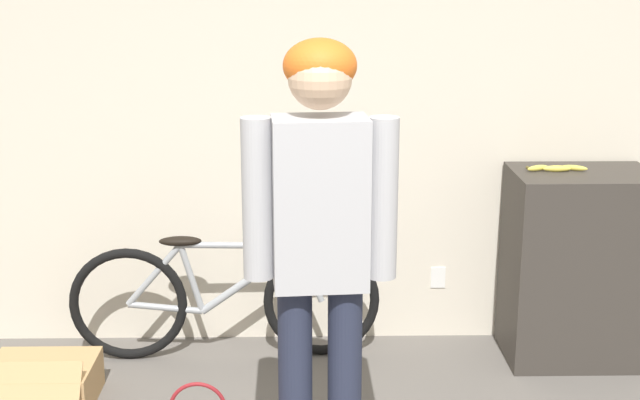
% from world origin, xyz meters
% --- Properties ---
extents(wall_back, '(8.00, 0.07, 2.60)m').
position_xyz_m(wall_back, '(0.00, 2.65, 1.30)').
color(wall_back, beige).
rests_on(wall_back, ground_plane).
extents(side_shelf, '(0.72, 0.50, 1.01)m').
position_xyz_m(side_shelf, '(1.24, 2.35, 0.51)').
color(side_shelf, '#38332D').
rests_on(side_shelf, ground_plane).
extents(person, '(0.58, 0.26, 1.79)m').
position_xyz_m(person, '(-0.13, 1.16, 1.10)').
color(person, '#23283D').
rests_on(person, ground_plane).
extents(bicycle, '(1.63, 0.46, 0.69)m').
position_xyz_m(bicycle, '(-0.61, 2.37, 0.33)').
color(bicycle, black).
rests_on(bicycle, ground_plane).
extents(banana, '(0.32, 0.08, 0.03)m').
position_xyz_m(banana, '(1.09, 2.37, 1.03)').
color(banana, '#EAD64C').
rests_on(banana, side_shelf).
extents(cardboard_box, '(0.50, 0.48, 0.28)m').
position_xyz_m(cardboard_box, '(-1.45, 1.87, 0.10)').
color(cardboard_box, tan).
rests_on(cardboard_box, ground_plane).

